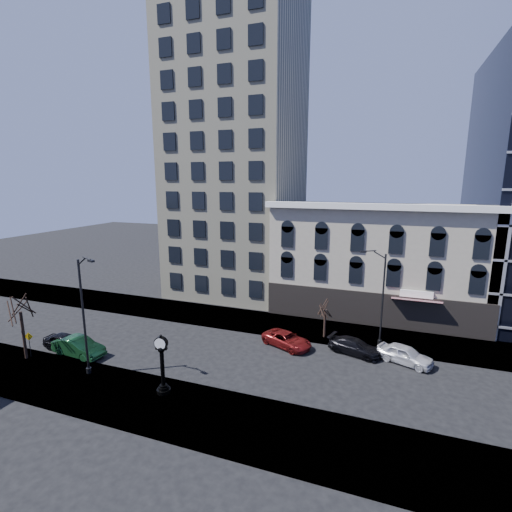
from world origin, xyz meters
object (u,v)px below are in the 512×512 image
at_px(street_lamp_near, 85,285).
at_px(car_near_b, 79,347).
at_px(warning_sign, 29,340).
at_px(car_near_a, 66,342).
at_px(street_clock, 162,367).

bearing_deg(street_lamp_near, car_near_b, 166.31).
relative_size(street_lamp_near, warning_sign, 4.33).
xyz_separation_m(warning_sign, car_near_b, (3.41, 1.79, -0.84)).
bearing_deg(street_lamp_near, car_near_a, 171.76).
bearing_deg(car_near_a, warning_sign, 149.96).
distance_m(street_clock, car_near_b, 10.48).
relative_size(car_near_a, car_near_b, 0.86).
height_order(street_lamp_near, car_near_a, street_lamp_near).
height_order(warning_sign, car_near_b, warning_sign).
bearing_deg(car_near_b, street_lamp_near, -118.23).
height_order(street_clock, warning_sign, street_clock).
relative_size(street_clock, warning_sign, 1.97).
xyz_separation_m(street_clock, warning_sign, (-13.51, 0.72, -0.45)).
xyz_separation_m(street_clock, car_near_b, (-10.10, 2.51, -1.29)).
distance_m(street_lamp_near, warning_sign, 9.20).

